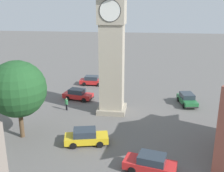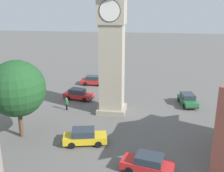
{
  "view_description": "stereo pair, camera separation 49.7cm",
  "coord_description": "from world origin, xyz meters",
  "px_view_note": "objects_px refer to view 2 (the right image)",
  "views": [
    {
      "loc": [
        4.41,
        -30.89,
        12.75
      ],
      "look_at": [
        0.0,
        0.0,
        3.29
      ],
      "focal_mm": 43.03,
      "sensor_mm": 36.0,
      "label": 1
    },
    {
      "loc": [
        4.9,
        -30.82,
        12.75
      ],
      "look_at": [
        0.0,
        0.0,
        3.29
      ],
      "focal_mm": 43.03,
      "sensor_mm": 36.0,
      "label": 2
    }
  ],
  "objects_px": {
    "car_white_side": "(93,80)",
    "tree": "(17,89)",
    "car_black_far": "(85,137)",
    "car_red_corner": "(148,164)",
    "car_blue_kerb": "(188,99)",
    "car_silver_kerb": "(78,94)",
    "pedestrian": "(67,102)",
    "clock_tower": "(112,18)"
  },
  "relations": [
    {
      "from": "car_white_side",
      "to": "pedestrian",
      "type": "height_order",
      "value": "pedestrian"
    },
    {
      "from": "car_blue_kerb",
      "to": "car_black_far",
      "type": "distance_m",
      "value": 16.37
    },
    {
      "from": "car_black_far",
      "to": "tree",
      "type": "relative_size",
      "value": 0.57
    },
    {
      "from": "pedestrian",
      "to": "tree",
      "type": "bearing_deg",
      "value": -106.83
    },
    {
      "from": "car_blue_kerb",
      "to": "car_black_far",
      "type": "height_order",
      "value": "same"
    },
    {
      "from": "car_blue_kerb",
      "to": "tree",
      "type": "height_order",
      "value": "tree"
    },
    {
      "from": "car_red_corner",
      "to": "car_black_far",
      "type": "xyz_separation_m",
      "value": [
        -6.07,
        3.63,
        0.0
      ]
    },
    {
      "from": "car_red_corner",
      "to": "car_black_far",
      "type": "relative_size",
      "value": 1.0
    },
    {
      "from": "car_red_corner",
      "to": "car_white_side",
      "type": "xyz_separation_m",
      "value": [
        -9.65,
        23.08,
        0.0
      ]
    },
    {
      "from": "clock_tower",
      "to": "tree",
      "type": "distance_m",
      "value": 12.92
    },
    {
      "from": "car_black_far",
      "to": "car_silver_kerb",
      "type": "bearing_deg",
      "value": 108.58
    },
    {
      "from": "clock_tower",
      "to": "car_silver_kerb",
      "type": "height_order",
      "value": "clock_tower"
    },
    {
      "from": "clock_tower",
      "to": "car_black_far",
      "type": "relative_size",
      "value": 4.4
    },
    {
      "from": "car_blue_kerb",
      "to": "car_black_far",
      "type": "bearing_deg",
      "value": -131.37
    },
    {
      "from": "car_red_corner",
      "to": "clock_tower",
      "type": "bearing_deg",
      "value": 111.5
    },
    {
      "from": "car_black_far",
      "to": "pedestrian",
      "type": "height_order",
      "value": "pedestrian"
    },
    {
      "from": "clock_tower",
      "to": "tree",
      "type": "relative_size",
      "value": 2.49
    },
    {
      "from": "car_blue_kerb",
      "to": "tree",
      "type": "bearing_deg",
      "value": -146.19
    },
    {
      "from": "car_red_corner",
      "to": "car_white_side",
      "type": "relative_size",
      "value": 1.06
    },
    {
      "from": "clock_tower",
      "to": "car_blue_kerb",
      "type": "xyz_separation_m",
      "value": [
        9.54,
        3.74,
        -10.56
      ]
    },
    {
      "from": "car_black_far",
      "to": "car_red_corner",
      "type": "bearing_deg",
      "value": -30.88
    },
    {
      "from": "clock_tower",
      "to": "pedestrian",
      "type": "height_order",
      "value": "clock_tower"
    },
    {
      "from": "car_silver_kerb",
      "to": "car_black_far",
      "type": "distance_m",
      "value": 12.81
    },
    {
      "from": "car_red_corner",
      "to": "car_black_far",
      "type": "distance_m",
      "value": 7.07
    },
    {
      "from": "clock_tower",
      "to": "car_red_corner",
      "type": "relative_size",
      "value": 4.42
    },
    {
      "from": "tree",
      "to": "car_silver_kerb",
      "type": "bearing_deg",
      "value": 77.28
    },
    {
      "from": "car_white_side",
      "to": "car_black_far",
      "type": "bearing_deg",
      "value": -79.55
    },
    {
      "from": "car_blue_kerb",
      "to": "pedestrian",
      "type": "xyz_separation_m",
      "value": [
        -15.25,
        -4.24,
        0.25
      ]
    },
    {
      "from": "car_blue_kerb",
      "to": "car_black_far",
      "type": "relative_size",
      "value": 0.99
    },
    {
      "from": "car_red_corner",
      "to": "car_blue_kerb",
      "type": "bearing_deg",
      "value": 73.37
    },
    {
      "from": "car_silver_kerb",
      "to": "pedestrian",
      "type": "height_order",
      "value": "pedestrian"
    },
    {
      "from": "tree",
      "to": "car_red_corner",
      "type": "bearing_deg",
      "value": -18.12
    },
    {
      "from": "car_blue_kerb",
      "to": "car_white_side",
      "type": "xyz_separation_m",
      "value": [
        -14.4,
        7.17,
        0.0
      ]
    },
    {
      "from": "clock_tower",
      "to": "car_silver_kerb",
      "type": "distance_m",
      "value": 12.37
    },
    {
      "from": "car_white_side",
      "to": "tree",
      "type": "bearing_deg",
      "value": -99.35
    },
    {
      "from": "clock_tower",
      "to": "car_white_side",
      "type": "bearing_deg",
      "value": 114.01
    },
    {
      "from": "clock_tower",
      "to": "car_white_side",
      "type": "xyz_separation_m",
      "value": [
        -4.86,
        10.91,
        -10.56
      ]
    },
    {
      "from": "car_silver_kerb",
      "to": "car_white_side",
      "type": "distance_m",
      "value": 7.32
    },
    {
      "from": "car_black_far",
      "to": "tree",
      "type": "height_order",
      "value": "tree"
    },
    {
      "from": "clock_tower",
      "to": "car_blue_kerb",
      "type": "relative_size",
      "value": 4.44
    },
    {
      "from": "clock_tower",
      "to": "car_blue_kerb",
      "type": "bearing_deg",
      "value": 21.42
    },
    {
      "from": "tree",
      "to": "car_blue_kerb",
      "type": "bearing_deg",
      "value": 33.81
    }
  ]
}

